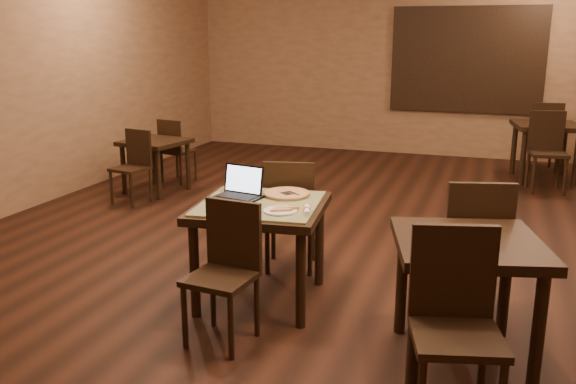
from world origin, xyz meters
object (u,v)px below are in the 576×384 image
at_px(other_table_a, 546,133).
at_px(other_table_a_chair_near, 547,146).
at_px(other_table_b, 155,149).
at_px(other_table_c_chair_far, 475,242).
at_px(chair_main_far, 290,209).
at_px(other_table_c, 467,260).
at_px(tiled_table, 260,216).
at_px(other_table_b_chair_far, 174,147).
at_px(pizza_pan, 287,195).
at_px(other_table_a_chair_far, 544,133).
at_px(laptop, 241,189).
at_px(chair_main_near, 227,264).
at_px(other_table_b_chair_near, 134,162).
at_px(other_table_c_chair_near, 454,314).

height_order(other_table_a, other_table_a_chair_near, other_table_a_chair_near).
xyz_separation_m(other_table_b, other_table_c_chair_far, (3.96, -2.41, 0.02)).
bearing_deg(other_table_a, other_table_a_chair_near, -100.63).
relative_size(chair_main_far, other_table_c, 0.94).
distance_m(tiled_table, other_table_b_chair_far, 3.95).
height_order(pizza_pan, other_table_c, other_table_c).
bearing_deg(other_table_a_chair_far, laptop, 56.34).
bearing_deg(other_table_a_chair_far, other_table_a, 79.37).
height_order(laptop, pizza_pan, laptop).
bearing_deg(chair_main_near, other_table_c_chair_far, 33.89).
bearing_deg(laptop, other_table_b, 141.95).
relative_size(chair_main_far, laptop, 2.60).
xyz_separation_m(chair_main_far, other_table_b_chair_near, (-2.45, 1.47, -0.06)).
height_order(chair_main_near, pizza_pan, chair_main_near).
bearing_deg(other_table_c_chair_far, chair_main_far, -31.27).
bearing_deg(other_table_b_chair_far, other_table_c, 148.30).
height_order(laptop, other_table_a_chair_far, other_table_a_chair_far).
xyz_separation_m(tiled_table, chair_main_near, (0.01, -0.62, -0.14)).
relative_size(other_table_a, other_table_a_chair_far, 0.95).
distance_m(chair_main_far, other_table_b_chair_far, 3.50).
xyz_separation_m(other_table_b_chair_far, other_table_c_chair_near, (3.92, -4.11, 0.09)).
distance_m(other_table_b, other_table_c_chair_far, 4.64).
distance_m(pizza_pan, other_table_c_chair_near, 1.85).
height_order(other_table_b, other_table_c, other_table_c).
xyz_separation_m(other_table_b, other_table_c, (3.93, -3.01, 0.10)).
bearing_deg(other_table_a, other_table_c_chair_far, -107.86).
height_order(other_table_a, other_table_a_chair_far, other_table_a_chair_far).
height_order(other_table_a_chair_far, other_table_c_chair_far, other_table_c_chair_far).
bearing_deg(other_table_c, pizza_pan, 139.44).
bearing_deg(other_table_b, other_table_a_chair_far, 41.61).
relative_size(laptop, other_table_a_chair_far, 0.37).
xyz_separation_m(chair_main_near, chair_main_far, (0.01, 1.24, 0.03)).
relative_size(tiled_table, other_table_b_chair_far, 1.18).
relative_size(other_table_a, other_table_c_chair_near, 0.94).
bearing_deg(other_table_c, other_table_b_chair_near, 132.63).
bearing_deg(other_table_b_chair_far, chair_main_near, 133.59).
height_order(other_table_b, other_table_c_chair_near, other_table_c_chair_near).
bearing_deg(other_table_a_chair_near, other_table_a_chair_far, 79.37).
relative_size(chair_main_near, other_table_a_chair_near, 0.91).
xyz_separation_m(chair_main_far, other_table_c, (1.47, -1.04, 0.11)).
xyz_separation_m(laptop, other_table_b, (-2.25, 2.49, -0.27)).
bearing_deg(other_table_b_chair_near, chair_main_near, -37.99).
relative_size(other_table_a_chair_far, other_table_c_chair_near, 0.99).
bearing_deg(pizza_pan, chair_main_far, 105.11).
height_order(laptop, other_table_b_chair_far, laptop).
relative_size(other_table_a_chair_near, other_table_c_chair_far, 0.99).
distance_m(other_table_a_chair_far, other_table_c_chair_near, 6.54).
relative_size(pizza_pan, other_table_b_chair_near, 0.42).
height_order(tiled_table, chair_main_far, chair_main_far).
height_order(laptop, other_table_a, laptop).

